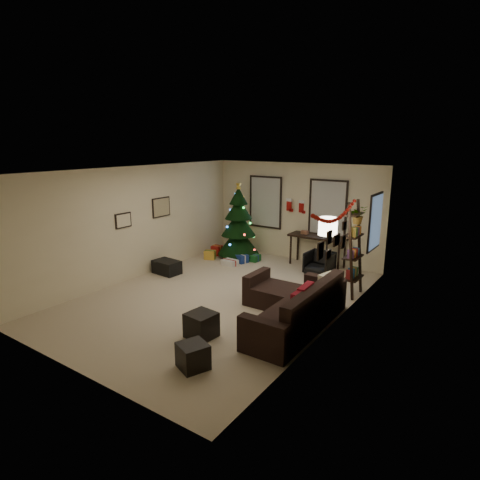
# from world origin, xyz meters

# --- Properties ---
(floor) EXTENTS (7.00, 7.00, 0.00)m
(floor) POSITION_xyz_m (0.00, 0.00, 0.00)
(floor) COLOR #C5B295
(floor) RESTS_ON ground
(ceiling) EXTENTS (7.00, 7.00, 0.00)m
(ceiling) POSITION_xyz_m (0.00, 0.00, 2.70)
(ceiling) COLOR white
(ceiling) RESTS_ON floor
(wall_back) EXTENTS (5.00, 0.00, 5.00)m
(wall_back) POSITION_xyz_m (0.00, 3.50, 1.35)
(wall_back) COLOR beige
(wall_back) RESTS_ON floor
(wall_front) EXTENTS (5.00, 0.00, 5.00)m
(wall_front) POSITION_xyz_m (0.00, -3.50, 1.35)
(wall_front) COLOR beige
(wall_front) RESTS_ON floor
(wall_left) EXTENTS (0.00, 7.00, 7.00)m
(wall_left) POSITION_xyz_m (-2.50, 0.00, 1.35)
(wall_left) COLOR beige
(wall_left) RESTS_ON floor
(wall_right) EXTENTS (0.00, 7.00, 7.00)m
(wall_right) POSITION_xyz_m (2.50, 0.00, 1.35)
(wall_right) COLOR beige
(wall_right) RESTS_ON floor
(window_back_left) EXTENTS (1.05, 0.06, 1.50)m
(window_back_left) POSITION_xyz_m (-0.95, 3.47, 1.55)
(window_back_left) COLOR #728CB2
(window_back_left) RESTS_ON wall_back
(window_back_right) EXTENTS (1.05, 0.06, 1.50)m
(window_back_right) POSITION_xyz_m (0.95, 3.47, 1.55)
(window_back_right) COLOR #728CB2
(window_back_right) RESTS_ON wall_back
(window_right_wall) EXTENTS (0.06, 0.90, 1.30)m
(window_right_wall) POSITION_xyz_m (2.47, 2.55, 1.50)
(window_right_wall) COLOR #728CB2
(window_right_wall) RESTS_ON wall_right
(christmas_tree) EXTENTS (1.19, 1.19, 2.21)m
(christmas_tree) POSITION_xyz_m (-1.38, 2.71, 0.91)
(christmas_tree) COLOR black
(christmas_tree) RESTS_ON floor
(presents) EXTENTS (1.50, 1.00, 0.28)m
(presents) POSITION_xyz_m (-1.41, 2.31, 0.11)
(presents) COLOR maroon
(presents) RESTS_ON floor
(sofa) EXTENTS (1.80, 2.63, 0.85)m
(sofa) POSITION_xyz_m (1.85, -0.24, 0.28)
(sofa) COLOR black
(sofa) RESTS_ON floor
(pillow_red_a) EXTENTS (0.12, 0.42, 0.42)m
(pillow_red_a) POSITION_xyz_m (2.21, -0.76, 0.64)
(pillow_red_a) COLOR maroon
(pillow_red_a) RESTS_ON sofa
(pillow_red_b) EXTENTS (0.15, 0.48, 0.47)m
(pillow_red_b) POSITION_xyz_m (2.21, -0.51, 0.64)
(pillow_red_b) COLOR maroon
(pillow_red_b) RESTS_ON sofa
(pillow_cream) EXTENTS (0.21, 0.42, 0.40)m
(pillow_cream) POSITION_xyz_m (2.21, 0.41, 0.63)
(pillow_cream) COLOR beige
(pillow_cream) RESTS_ON sofa
(ottoman_near) EXTENTS (0.50, 0.50, 0.43)m
(ottoman_near) POSITION_xyz_m (0.83, -1.64, 0.22)
(ottoman_near) COLOR black
(ottoman_near) RESTS_ON floor
(ottoman_far) EXTENTS (0.53, 0.53, 0.38)m
(ottoman_far) POSITION_xyz_m (1.34, -2.46, 0.19)
(ottoman_far) COLOR black
(ottoman_far) RESTS_ON floor
(desk) EXTENTS (1.54, 0.55, 0.83)m
(desk) POSITION_xyz_m (0.81, 3.22, 0.73)
(desk) COLOR black
(desk) RESTS_ON floor
(desk_chair) EXTENTS (0.61, 0.57, 0.60)m
(desk_chair) POSITION_xyz_m (1.16, 2.57, 0.30)
(desk_chair) COLOR black
(desk_chair) RESTS_ON floor
(bookshelf) EXTENTS (0.30, 0.60, 2.07)m
(bookshelf) POSITION_xyz_m (2.30, 1.68, 1.00)
(bookshelf) COLOR black
(bookshelf) RESTS_ON floor
(potted_plant) EXTENTS (0.58, 0.60, 0.50)m
(potted_plant) POSITION_xyz_m (2.30, 1.77, 1.82)
(potted_plant) COLOR #4C4C4C
(potted_plant) RESTS_ON bookshelf
(floor_lamp) EXTENTS (0.38, 0.38, 1.78)m
(floor_lamp) POSITION_xyz_m (1.95, 1.01, 1.49)
(floor_lamp) COLOR black
(floor_lamp) RESTS_ON floor
(art_map) EXTENTS (0.04, 0.60, 0.50)m
(art_map) POSITION_xyz_m (-2.48, 0.80, 1.62)
(art_map) COLOR black
(art_map) RESTS_ON wall_left
(art_abstract) EXTENTS (0.04, 0.45, 0.35)m
(art_abstract) POSITION_xyz_m (-2.48, -0.43, 1.47)
(art_abstract) COLOR black
(art_abstract) RESTS_ON wall_left
(gallery) EXTENTS (0.03, 1.25, 0.54)m
(gallery) POSITION_xyz_m (2.48, -0.07, 1.57)
(gallery) COLOR black
(gallery) RESTS_ON wall_right
(garland) EXTENTS (0.08, 1.90, 0.30)m
(garland) POSITION_xyz_m (2.45, 0.06, 2.06)
(garland) COLOR #A5140C
(garland) RESTS_ON wall_right
(stocking_left) EXTENTS (0.20, 0.05, 0.36)m
(stocking_left) POSITION_xyz_m (-0.14, 3.39, 1.56)
(stocking_left) COLOR #990F0C
(stocking_left) RESTS_ON wall_back
(stocking_right) EXTENTS (0.20, 0.05, 0.36)m
(stocking_right) POSITION_xyz_m (0.19, 3.49, 1.52)
(stocking_right) COLOR #990F0C
(stocking_right) RESTS_ON wall_back
(storage_bin) EXTENTS (0.70, 0.50, 0.34)m
(storage_bin) POSITION_xyz_m (-2.06, 0.49, 0.17)
(storage_bin) COLOR black
(storage_bin) RESTS_ON floor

